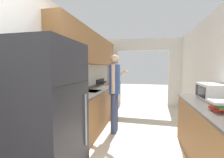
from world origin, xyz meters
TOP-DOWN VIEW (x-y plane):
  - wall_left at (-1.33, 2.37)m, footprint 0.38×7.40m
  - wall_far_with_doorway at (0.00, 5.03)m, footprint 3.17×0.06m
  - counter_left at (-1.08, 2.68)m, footprint 0.62×3.56m
  - counter_right at (1.08, 1.29)m, footprint 0.62×2.25m
  - refrigerator at (-1.01, 0.76)m, footprint 0.77×0.83m
  - range_oven at (-1.07, 4.03)m, footprint 0.66×0.75m
  - person at (-0.52, 2.37)m, footprint 0.54×0.37m
  - microwave at (1.19, 1.96)m, footprint 0.34×0.53m
  - book_stack at (1.04, 1.26)m, footprint 0.25×0.26m

SIDE VIEW (x-z plane):
  - counter_right at x=1.08m, z-range 0.00..0.89m
  - counter_left at x=-1.08m, z-range 0.00..0.89m
  - range_oven at x=-1.07m, z-range -0.06..0.97m
  - refrigerator at x=-1.01m, z-range 0.00..1.72m
  - person at x=-0.52m, z-range 0.07..1.76m
  - book_stack at x=1.04m, z-range 0.89..1.01m
  - microwave at x=1.19m, z-range 0.89..1.15m
  - wall_far_with_doorway at x=0.00m, z-range 0.21..2.71m
  - wall_left at x=-1.33m, z-range 0.28..2.78m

